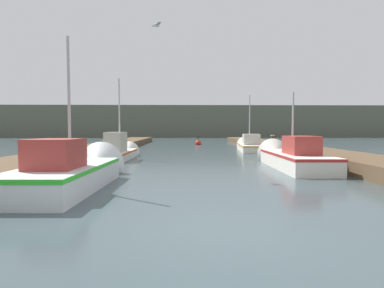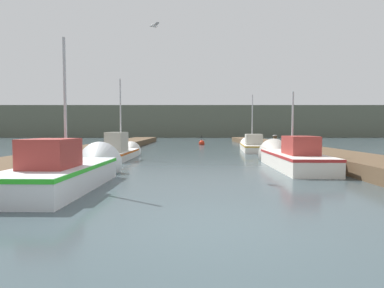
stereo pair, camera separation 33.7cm
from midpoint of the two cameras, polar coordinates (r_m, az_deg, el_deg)
ground_plane at (r=5.13m, az=4.13°, el=-16.10°), size 200.00×200.00×0.00m
dock_left at (r=21.75m, az=-17.65°, el=-0.92°), size 2.86×40.00×0.53m
dock_right at (r=22.03m, az=17.37°, el=-0.87°), size 2.86×40.00×0.53m
distant_shore_ridge at (r=65.30m, az=-0.90°, el=4.17°), size 120.00×16.00×6.20m
fishing_boat_0 at (r=9.56m, az=-22.24°, el=-4.69°), size 1.92×5.49×4.73m
fishing_boat_1 at (r=13.95m, az=17.46°, el=-2.31°), size 1.89×6.22×3.74m
fishing_boat_2 at (r=17.38m, az=-14.05°, el=-1.22°), size 1.43×5.07×4.85m
fishing_boat_3 at (r=23.59m, az=10.34°, el=-0.26°), size 2.07×6.48×4.68m
mooring_piling_0 at (r=17.65m, az=-16.82°, el=-0.94°), size 0.23×0.23×1.03m
mooring_piling_1 at (r=21.13m, az=14.65°, el=-0.01°), size 0.29×0.29×1.24m
channel_buoy at (r=31.30m, az=0.87°, el=0.17°), size 0.61×0.61×1.11m
seagull_lead at (r=12.28m, az=-7.67°, el=21.49°), size 0.42×0.51×0.12m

